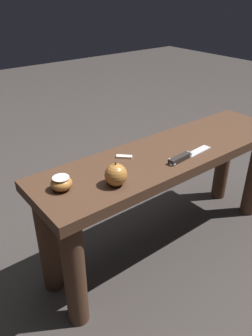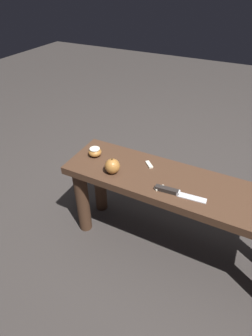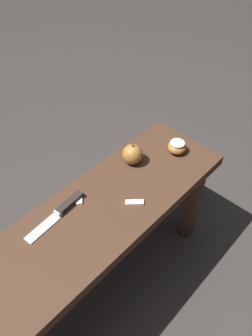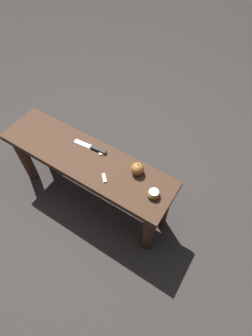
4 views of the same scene
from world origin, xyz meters
name	(u,v)px [view 4 (image 4 of 4)]	position (x,y,z in m)	size (l,w,h in m)	color
ground_plane	(93,197)	(0.00, 0.00, 0.00)	(8.00, 8.00, 0.00)	#383330
wooden_bench	(87,169)	(0.00, 0.00, 0.36)	(1.15, 0.31, 0.48)	#472D1E
knife	(95,148)	(0.01, 0.08, 0.49)	(0.23, 0.05, 0.02)	silver
apple_whole	(137,169)	(0.32, 0.07, 0.52)	(0.07, 0.07, 0.08)	#B27233
apple_cut	(154,194)	(0.48, -0.01, 0.51)	(0.07, 0.07, 0.04)	#B27233
apple_slice_near_knife	(104,178)	(0.19, -0.06, 0.49)	(0.06, 0.06, 0.01)	white
apple_slice_center	(103,153)	(0.07, 0.08, 0.49)	(0.05, 0.05, 0.01)	white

